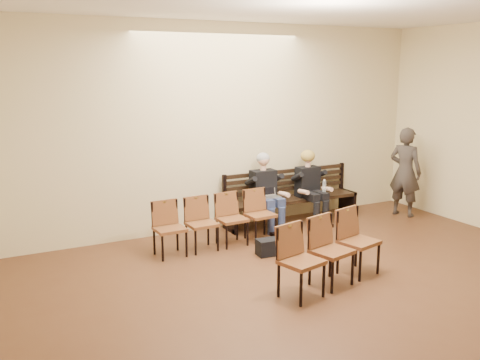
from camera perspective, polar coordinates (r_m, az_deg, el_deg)
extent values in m
cube|color=beige|center=(9.15, -2.23, 5.62)|extent=(8.00, 0.02, 3.50)
cube|color=black|center=(9.75, 5.57, -3.17)|extent=(2.60, 0.90, 0.45)
cube|color=silver|center=(9.12, 3.31, -2.00)|extent=(0.34, 0.28, 0.22)
cylinder|color=silver|center=(9.66, 8.95, -1.32)|extent=(0.07, 0.07, 0.23)
cube|color=black|center=(8.05, 3.01, -7.17)|extent=(0.35, 0.26, 0.24)
imported|color=#38322E|center=(10.44, 17.24, 1.51)|extent=(0.69, 0.82, 1.93)
cube|color=brown|center=(8.30, -2.45, -4.47)|extent=(2.02, 0.52, 0.82)
cube|color=brown|center=(6.98, 9.76, -7.54)|extent=(1.68, 0.86, 0.90)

